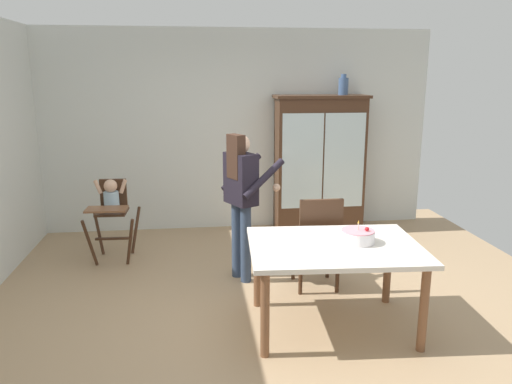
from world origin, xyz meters
The scene contains 9 objects.
ground_plane centered at (0.00, 0.00, 0.00)m, with size 6.24×6.24×0.00m, color tan.
wall_back centered at (0.00, 2.63, 1.35)m, with size 5.32×0.06×2.70m, color silver.
china_cabinet centered at (1.10, 2.37, 0.92)m, with size 1.25×0.48×1.84m.
ceramic_vase centered at (1.40, 2.37, 1.96)m, with size 0.13×0.13×0.27m.
high_chair_with_toddler centered at (-1.54, 1.50, 0.65)m, with size 0.59×0.70×0.95m.
adult_person centered at (-0.12, 0.76, 0.97)m, with size 0.65×0.65×1.53m.
dining_table centered at (0.54, -0.35, 0.65)m, with size 1.46×1.12×0.74m.
birthday_cake centered at (0.75, -0.33, 0.79)m, with size 0.28×0.28×0.19m.
dining_chair_far_side centered at (0.59, 0.38, 0.56)m, with size 0.44×0.44×0.96m.
Camera 1 is at (-0.58, -4.09, 2.11)m, focal length 34.58 mm.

